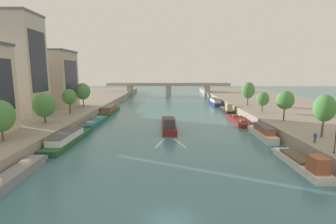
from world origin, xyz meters
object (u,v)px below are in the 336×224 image
object	(u,v)px
tree_right_distant	(284,100)
lamppost_right_bank	(335,134)
bridge_far	(168,88)
moored_boat_right_end	(214,102)
moored_boat_right_far	(225,109)
tree_right_far	(262,99)
moored_boat_left_upstream	(95,122)
tree_left_end_of_row	(43,105)
moored_boat_right_second	(301,162)
tree_left_nearest	(82,91)
barge_midriver	(168,124)
moored_boat_right_downstream	(261,132)
tree_right_nearest	(247,90)
person_on_quay	(314,137)
moored_boat_left_lone	(67,139)
moored_boat_left_downstream	(109,110)
moored_boat_right_midway	(237,120)
tree_left_by_lamp	(68,97)
moored_boat_left_midway	(13,176)
tree_right_midway	(323,108)

from	to	relation	value
tree_right_distant	lamppost_right_bank	xyz separation A→B (m)	(-3.20, -21.14, -1.96)
bridge_far	moored_boat_right_end	bearing A→B (deg)	-63.15
moored_boat_right_far	tree_right_far	bearing A→B (deg)	-66.90
moored_boat_left_upstream	tree_left_end_of_row	distance (m)	13.18
moored_boat_right_far	tree_left_end_of_row	xyz separation A→B (m)	(-44.16, -27.75, 5.22)
moored_boat_right_second	tree_left_nearest	bearing A→B (deg)	136.12
barge_midriver	moored_boat_right_downstream	bearing A→B (deg)	-23.04
moored_boat_right_end	tree_right_nearest	xyz separation A→B (m)	(6.95, -17.89, 6.00)
moored_boat_right_second	tree_right_nearest	world-z (taller)	tree_right_nearest
tree_right_distant	person_on_quay	xyz separation A→B (m)	(-3.02, -16.52, -3.60)
moored_boat_left_lone	moored_boat_left_downstream	world-z (taller)	moored_boat_left_downstream
tree_right_far	moored_boat_left_lone	bearing A→B (deg)	-154.16
moored_boat_right_midway	moored_boat_right_far	distance (m)	15.77
moored_boat_left_downstream	moored_boat_left_lone	bearing A→B (deg)	-89.59
moored_boat_left_upstream	tree_left_by_lamp	world-z (taller)	tree_left_by_lamp
moored_boat_right_downstream	tree_right_distant	world-z (taller)	tree_right_distant
tree_left_nearest	tree_right_distant	world-z (taller)	tree_left_nearest
moored_boat_right_far	tree_right_distant	size ratio (longest dim) A/B	1.88
moored_boat_left_lone	moored_boat_right_far	xyz separation A→B (m)	(36.81, 34.77, -0.04)
moored_boat_right_end	tree_left_end_of_row	distance (m)	62.75
moored_boat_right_far	barge_midriver	bearing A→B (deg)	-129.28
barge_midriver	moored_boat_right_second	bearing A→B (deg)	-52.96
moored_boat_right_downstream	tree_left_by_lamp	size ratio (longest dim) A/B	1.91
moored_boat_right_far	tree_left_nearest	xyz separation A→B (m)	(-44.12, -4.52, 6.14)
tree_right_distant	tree_left_nearest	bearing A→B (deg)	157.25
moored_boat_right_second	tree_right_distant	distance (m)	22.58
moored_boat_left_midway	bridge_far	size ratio (longest dim) A/B	0.20
moored_boat_left_midway	tree_right_nearest	xyz separation A→B (m)	(43.54, 49.06, 6.46)
moored_boat_right_second	tree_right_nearest	distance (m)	46.42
moored_boat_left_downstream	tree_right_midway	world-z (taller)	tree_right_midway
moored_boat_right_downstream	tree_right_far	distance (m)	18.19
tree_right_nearest	moored_boat_left_upstream	bearing A→B (deg)	-157.50
tree_right_far	moored_boat_right_far	bearing A→B (deg)	113.10
moored_boat_left_midway	tree_right_midway	bearing A→B (deg)	14.37
tree_right_nearest	tree_left_nearest	bearing A→B (deg)	-175.80
tree_right_midway	barge_midriver	bearing A→B (deg)	147.26
moored_boat_right_end	bridge_far	world-z (taller)	bridge_far
moored_boat_left_lone	moored_boat_left_upstream	distance (m)	16.20
barge_midriver	person_on_quay	world-z (taller)	person_on_quay
tree_right_midway	tree_right_far	distance (m)	24.70
tree_right_midway	tree_right_distant	world-z (taller)	tree_right_midway
moored_boat_left_lone	tree_left_nearest	bearing A→B (deg)	103.58
moored_boat_left_upstream	moored_boat_right_far	distance (m)	40.94
tree_right_midway	bridge_far	distance (m)	94.56
moored_boat_left_downstream	moored_boat_right_downstream	size ratio (longest dim) A/B	1.35
moored_boat_right_far	moored_boat_right_end	size ratio (longest dim) A/B	0.83
barge_midriver	moored_boat_right_midway	world-z (taller)	barge_midriver
person_on_quay	moored_boat_right_downstream	bearing A→B (deg)	105.82
moored_boat_left_midway	moored_boat_right_far	bearing A→B (deg)	53.32
tree_left_end_of_row	tree_right_distant	bearing A→B (deg)	2.39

